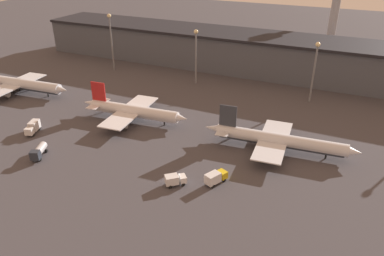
{
  "coord_description": "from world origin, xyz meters",
  "views": [
    {
      "loc": [
        38.03,
        -70.27,
        56.57
      ],
      "look_at": [
        -3.85,
        19.65,
        6.0
      ],
      "focal_mm": 35.0,
      "sensor_mm": 36.0,
      "label": 1
    }
  ],
  "objects": [
    {
      "name": "ground",
      "position": [
        0.0,
        0.0,
        0.0
      ],
      "size": [
        600.0,
        600.0,
        0.0
      ],
      "primitive_type": "plane",
      "color": "#423F44"
    },
    {
      "name": "service_vehicle_1",
      "position": [
        0.77,
        -0.69,
        1.64
      ],
      "size": [
        5.67,
        5.45,
        2.91
      ],
      "rotation": [
        0.0,
        0.0,
        0.73
      ],
      "color": "white",
      "rests_on": "ground"
    },
    {
      "name": "airplane_2",
      "position": [
        20.34,
        27.88,
        3.35
      ],
      "size": [
        45.69,
        26.84,
        12.15
      ],
      "rotation": [
        0.0,
        0.0,
        0.08
      ],
      "color": "silver",
      "rests_on": "ground"
    },
    {
      "name": "lamp_post_0",
      "position": [
        -68.59,
        70.33,
        16.55
      ],
      "size": [
        1.8,
        1.8,
        26.19
      ],
      "color": "slate",
      "rests_on": "ground"
    },
    {
      "name": "airplane_1",
      "position": [
        -29.86,
        27.32,
        3.4
      ],
      "size": [
        39.96,
        28.93,
        12.21
      ],
      "rotation": [
        0.0,
        0.0,
        0.08
      ],
      "color": "silver",
      "rests_on": "ground"
    },
    {
      "name": "control_tower",
      "position": [
        20.34,
        147.7,
        26.19
      ],
      "size": [
        9.0,
        9.0,
        45.23
      ],
      "color": "#99999E",
      "rests_on": "ground"
    },
    {
      "name": "service_vehicle_2",
      "position": [
        -54.07,
        5.67,
        1.99
      ],
      "size": [
        4.54,
        7.12,
        3.61
      ],
      "rotation": [
        0.0,
        0.0,
        -1.22
      ],
      "color": "white",
      "rests_on": "ground"
    },
    {
      "name": "terminal_building",
      "position": [
        0.0,
        97.1,
        8.64
      ],
      "size": [
        235.82,
        27.07,
        17.19
      ],
      "color": "#4C515B",
      "rests_on": "ground"
    },
    {
      "name": "lamp_post_1",
      "position": [
        -25.63,
        70.33,
        14.86
      ],
      "size": [
        1.8,
        1.8,
        23.13
      ],
      "color": "slate",
      "rests_on": "ground"
    },
    {
      "name": "lamp_post_2",
      "position": [
        22.78,
        70.33,
        14.83
      ],
      "size": [
        1.8,
        1.8,
        23.07
      ],
      "color": "slate",
      "rests_on": "ground"
    },
    {
      "name": "service_vehicle_4",
      "position": [
        -41.08,
        -4.86,
        1.83
      ],
      "size": [
        5.13,
        7.61,
        3.26
      ],
      "rotation": [
        0.0,
        0.0,
        -1.16
      ],
      "color": "#282D38",
      "rests_on": "ground"
    },
    {
      "name": "service_vehicle_5",
      "position": [
        9.89,
        4.34,
        1.84
      ],
      "size": [
        4.85,
        6.71,
        3.29
      ],
      "rotation": [
        0.0,
        0.0,
        1.14
      ],
      "color": "gold",
      "rests_on": "ground"
    },
    {
      "name": "airplane_0",
      "position": [
        -86.63,
        29.89,
        3.69
      ],
      "size": [
        47.6,
        27.77,
        14.53
      ],
      "rotation": [
        0.0,
        0.0,
        0.08
      ],
      "color": "silver",
      "rests_on": "ground"
    }
  ]
}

